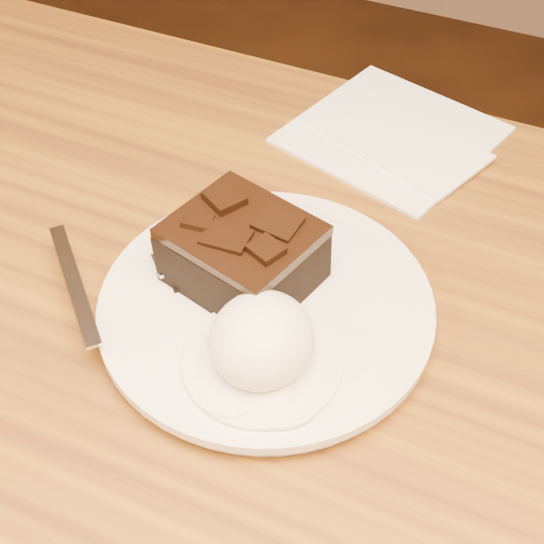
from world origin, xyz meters
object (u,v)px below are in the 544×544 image
at_px(napkin, 392,133).
at_px(ice_cream_scoop, 262,340).
at_px(spoon, 180,263).
at_px(plate, 266,310).
at_px(brownie, 243,257).

bearing_deg(napkin, ice_cream_scoop, -87.92).
bearing_deg(spoon, plate, -49.25).
bearing_deg(brownie, spoon, -166.65).
distance_m(brownie, ice_cream_scoop, 0.08).
distance_m(brownie, napkin, 0.24).
distance_m(spoon, napkin, 0.26).
height_order(brownie, spoon, brownie).
bearing_deg(napkin, plate, -92.31).
bearing_deg(ice_cream_scoop, brownie, 125.37).
height_order(brownie, napkin, brownie).
bearing_deg(napkin, spoon, -108.15).
relative_size(plate, spoon, 1.29).
bearing_deg(plate, brownie, 150.98).
height_order(plate, spoon, spoon).
bearing_deg(brownie, ice_cream_scoop, -54.63).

